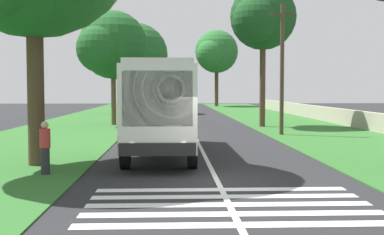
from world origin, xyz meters
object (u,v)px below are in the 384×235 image
at_px(trailing_minibus_0, 166,100).
at_px(utility_pole, 282,67).
at_px(roadside_tree_right_0, 215,53).
at_px(coach_bus, 161,103).
at_px(roadside_tree_left_1, 146,60).
at_px(roadside_tree_left_0, 134,57).
at_px(pedestrian, 45,147).
at_px(roadside_tree_right_3, 261,19).
at_px(trailing_car_1, 166,111).
at_px(roadside_tree_left_3, 111,47).
at_px(trailing_car_0, 166,115).

height_order(trailing_minibus_0, utility_pole, utility_pole).
bearing_deg(roadside_tree_right_0, utility_pole, 179.64).
distance_m(coach_bus, roadside_tree_left_1, 57.29).
relative_size(roadside_tree_left_0, roadside_tree_right_0, 0.85).
relative_size(trailing_minibus_0, roadside_tree_right_0, 0.51).
bearing_deg(roadside_tree_left_0, trailing_minibus_0, -102.61).
bearing_deg(pedestrian, roadside_tree_right_3, -27.46).
bearing_deg(trailing_car_1, roadside_tree_right_0, -13.07).
xyz_separation_m(coach_bus, pedestrian, (-5.15, 3.57, -1.24)).
bearing_deg(trailing_minibus_0, coach_bus, -179.72).
bearing_deg(roadside_tree_left_1, roadside_tree_left_3, 179.11).
bearing_deg(roadside_tree_right_0, trailing_car_1, 166.93).
bearing_deg(utility_pole, pedestrian, 142.16).
distance_m(roadside_tree_left_3, roadside_tree_right_3, 11.24).
distance_m(trailing_car_1, roadside_tree_left_1, 32.13).
bearing_deg(trailing_car_1, pedestrian, 173.51).
distance_m(roadside_tree_left_0, roadside_tree_right_0, 24.40).
distance_m(trailing_minibus_0, roadside_tree_left_3, 18.52).
bearing_deg(roadside_tree_left_0, coach_bus, -174.08).
xyz_separation_m(roadside_tree_left_3, pedestrian, (-22.20, -0.48, -4.95)).
xyz_separation_m(trailing_car_1, utility_pole, (-17.29, -7.00, 3.35)).
xyz_separation_m(trailing_minibus_0, roadside_tree_right_3, (-19.82, -6.98, 6.14)).
bearing_deg(utility_pole, trailing_car_0, 31.90).
bearing_deg(trailing_minibus_0, roadside_tree_right_0, -18.23).
xyz_separation_m(trailing_car_1, roadside_tree_left_0, (9.75, 3.61, 5.62)).
height_order(roadside_tree_left_1, utility_pole, roadside_tree_left_1).
distance_m(trailing_car_0, roadside_tree_left_1, 38.19).
relative_size(trailing_car_1, roadside_tree_left_0, 0.43).
bearing_deg(trailing_car_0, trailing_car_1, 0.85).
bearing_deg(pedestrian, trailing_minibus_0, -4.88).
relative_size(trailing_car_0, roadside_tree_left_0, 0.43).
height_order(trailing_minibus_0, roadside_tree_left_3, roadside_tree_left_3).
height_order(trailing_car_1, trailing_minibus_0, trailing_minibus_0).
bearing_deg(roadside_tree_left_0, roadside_tree_left_1, -0.65).
relative_size(trailing_minibus_0, utility_pole, 0.78).
distance_m(trailing_car_1, roadside_tree_right_0, 33.20).
relative_size(roadside_tree_left_0, roadside_tree_left_1, 1.01).
bearing_deg(roadside_tree_left_0, roadside_tree_right_3, -153.03).
xyz_separation_m(trailing_car_1, roadside_tree_right_3, (-10.85, -6.88, 7.02)).
relative_size(roadside_tree_left_1, roadside_tree_left_3, 1.16).
bearing_deg(pedestrian, utility_pole, -37.84).
distance_m(coach_bus, roadside_tree_right_0, 57.94).
bearing_deg(roadside_tree_left_3, coach_bus, -166.65).
bearing_deg(utility_pole, roadside_tree_left_3, 51.73).
bearing_deg(coach_bus, utility_pole, -39.63).
bearing_deg(utility_pole, roadside_tree_right_0, -0.36).
distance_m(roadside_tree_left_1, pedestrian, 62.43).
relative_size(roadside_tree_left_3, pedestrian, 5.05).
distance_m(trailing_car_0, roadside_tree_right_3, 10.82).
distance_m(trailing_car_1, utility_pole, 18.96).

